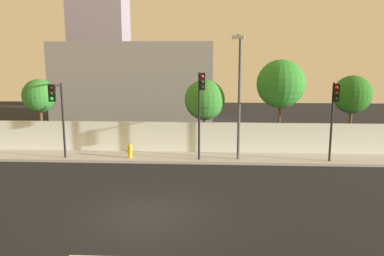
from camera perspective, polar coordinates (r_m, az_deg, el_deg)
The scene contains 13 objects.
ground_plane at distance 14.17m, azimuth -7.00°, elevation -13.01°, with size 80.00×80.00×0.00m, color black.
sidewalk at distance 21.86m, azimuth -3.24°, elevation -4.50°, with size 36.00×2.40×0.15m, color #B7B7B7.
perimeter_wall at distance 22.90m, azimuth -2.91°, elevation -1.34°, with size 36.00×0.18×1.80m, color white.
traffic_light_left at distance 20.03m, azimuth 1.31°, elevation 4.64°, with size 0.40×1.11×4.86m.
traffic_light_center at distance 20.69m, azimuth 20.89°, elevation 3.27°, with size 0.59×1.70×4.34m.
traffic_light_right at distance 21.42m, azimuth -19.93°, elevation 3.39°, with size 0.35×1.69×4.27m.
street_lamp_curbside at distance 20.43m, azimuth 7.22°, elevation 6.02°, with size 0.64×1.96×6.76m.
fire_hydrant at distance 21.65m, azimuth -9.47°, elevation -3.40°, with size 0.44×0.26×0.79m.
roadside_tree_leftmost at distance 25.87m, azimuth -22.29°, elevation 4.52°, with size 2.14×2.14×4.51m.
roadside_tree_midleft at distance 23.40m, azimuth 1.94°, elevation 4.30°, with size 2.54×2.54×4.51m.
roadside_tree_midright at distance 23.69m, azimuth 13.41°, elevation 6.57°, with size 2.97×2.97×5.73m.
roadside_tree_rightmost at distance 24.87m, azimuth 23.29°, elevation 4.69°, with size 2.32×2.32×4.78m.
low_building_distant at distance 37.15m, azimuth -8.65°, elevation 7.00°, with size 15.16×6.00×7.41m, color gray.
Camera 1 is at (2.39, -12.84, 5.49)m, focal length 34.89 mm.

